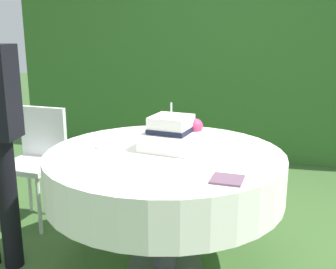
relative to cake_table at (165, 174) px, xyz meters
name	(u,v)px	position (x,y,z in m)	size (l,w,h in m)	color
ground_plane	(165,267)	(0.00, 0.00, -0.64)	(20.00, 20.00, 0.00)	#3D602D
foliage_hedge	(232,34)	(0.00, 2.61, 0.79)	(5.20, 0.45, 2.84)	#336628
cake_table	(165,174)	(0.00, 0.00, 0.00)	(1.42, 1.42, 0.77)	#4C4C51
wedding_cake	(172,134)	(0.02, 0.08, 0.23)	(0.35, 0.35, 0.29)	white
serving_plate_near	(245,158)	(0.47, 0.01, 0.14)	(0.11, 0.11, 0.01)	white
serving_plate_far	(105,147)	(-0.38, -0.01, 0.14)	(0.13, 0.13, 0.01)	white
serving_plate_left	(246,140)	(0.44, 0.40, 0.14)	(0.11, 0.11, 0.01)	white
napkin_stack	(227,179)	(0.43, -0.36, 0.14)	(0.15, 0.15, 0.01)	#6B4C60
garden_chair	(37,153)	(-1.17, 0.41, -0.10)	(0.41, 0.41, 0.89)	white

